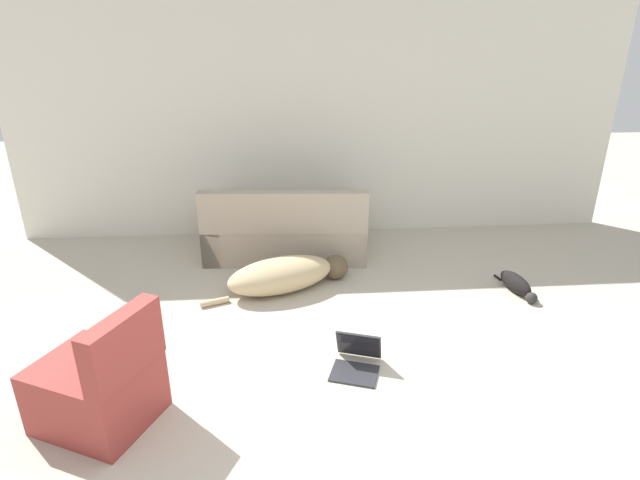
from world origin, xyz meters
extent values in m
plane|color=#BCB29E|center=(0.00, 0.00, 0.00)|extent=(20.00, 20.00, 0.00)
cube|color=silver|center=(0.00, 3.62, 1.36)|extent=(7.04, 0.06, 2.72)
cube|color=tan|center=(-0.44, 2.97, 0.19)|extent=(1.77, 1.02, 0.38)
cube|color=tan|center=(-0.46, 2.58, 0.60)|extent=(1.71, 0.27, 0.43)
cube|color=tan|center=(0.31, 2.91, 0.26)|extent=(0.27, 0.91, 0.52)
cube|color=tan|center=(-1.19, 3.02, 0.26)|extent=(0.27, 0.91, 0.52)
ellipsoid|color=tan|center=(-0.51, 2.04, 0.16)|extent=(1.12, 0.81, 0.32)
sphere|color=brown|center=(0.03, 2.25, 0.12)|extent=(0.32, 0.32, 0.25)
cylinder|color=tan|center=(-1.10, 1.80, 0.03)|extent=(0.26, 0.15, 0.06)
ellipsoid|color=black|center=(1.69, 1.85, 0.09)|extent=(0.22, 0.45, 0.17)
sphere|color=#2D2B2B|center=(1.74, 1.61, 0.05)|extent=(0.12, 0.12, 0.10)
cylinder|color=black|center=(1.64, 2.11, 0.01)|extent=(0.04, 0.11, 0.02)
cube|color=#2D2D33|center=(0.00, 0.71, 0.01)|extent=(0.39, 0.35, 0.02)
cube|color=#2D2D33|center=(0.05, 0.88, 0.13)|extent=(0.35, 0.21, 0.24)
cube|color=black|center=(0.05, 0.87, 0.13)|extent=(0.32, 0.19, 0.21)
cube|color=#993833|center=(-1.64, 0.40, 0.21)|extent=(0.82, 0.77, 0.42)
cube|color=#993833|center=(-1.39, 0.28, 0.60)|extent=(0.34, 0.55, 0.37)
camera|label=1|loc=(-0.48, -2.18, 2.21)|focal=28.00mm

